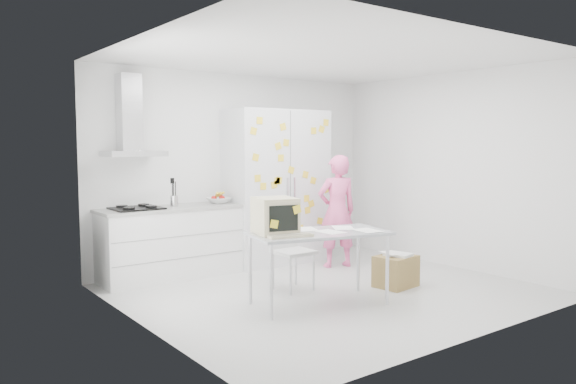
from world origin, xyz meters
TOP-DOWN VIEW (x-y plane):
  - floor at (0.00, 0.00)m, footprint 4.50×4.00m
  - walls at (0.00, 0.72)m, footprint 4.52×4.01m
  - ceiling at (0.00, 0.00)m, footprint 4.50×4.00m
  - counter_run at (-1.20, 1.70)m, footprint 1.84×0.63m
  - range_hood at (-1.65, 1.84)m, footprint 0.70×0.48m
  - tall_cabinet at (0.45, 1.67)m, footprint 1.50×0.68m
  - person at (0.94, 0.92)m, footprint 0.65×0.52m
  - desk at (-0.73, -0.25)m, footprint 1.59×1.04m
  - chair at (-0.30, 0.36)m, footprint 0.42×0.42m
  - cardboard_box at (0.77, -0.34)m, footprint 0.51×0.43m

SIDE VIEW (x-z plane):
  - floor at x=0.00m, z-range -0.02..0.00m
  - cardboard_box at x=0.77m, z-range -0.01..0.40m
  - counter_run at x=-1.20m, z-range -0.17..1.11m
  - chair at x=-0.30m, z-range 0.06..1.00m
  - person at x=0.94m, z-range 0.00..1.57m
  - desk at x=-0.73m, z-range 0.30..1.46m
  - tall_cabinet at x=0.45m, z-range 0.00..2.20m
  - walls at x=0.00m, z-range 0.00..2.70m
  - range_hood at x=-1.65m, z-range 1.45..2.46m
  - ceiling at x=0.00m, z-range 2.69..2.71m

